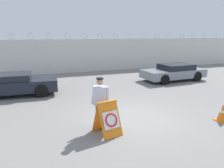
{
  "coord_description": "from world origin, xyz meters",
  "views": [
    {
      "loc": [
        -3.5,
        -7.29,
        3.27
      ],
      "look_at": [
        -0.46,
        1.07,
        1.19
      ],
      "focal_mm": 35.0,
      "sensor_mm": 36.0,
      "label": 1
    }
  ],
  "objects": [
    {
      "name": "parked_car_front_coupe",
      "position": [
        -4.56,
        5.17,
        0.62
      ],
      "size": [
        4.43,
        2.12,
        1.18
      ],
      "rotation": [
        0.0,
        0.0,
        -0.05
      ],
      "color": "black",
      "rests_on": "ground_plane"
    },
    {
      "name": "parked_car_far_side",
      "position": [
        5.77,
        5.48,
        0.6
      ],
      "size": [
        4.51,
        2.16,
        1.15
      ],
      "rotation": [
        0.0,
        0.0,
        3.19
      ],
      "color": "black",
      "rests_on": "ground_plane"
    },
    {
      "name": "ground_plane",
      "position": [
        0.0,
        0.0,
        0.0
      ],
      "size": [
        90.0,
        90.0,
        0.0
      ],
      "primitive_type": "plane",
      "color": "gray"
    },
    {
      "name": "traffic_cone_near",
      "position": [
        3.09,
        -1.4,
        0.34
      ],
      "size": [
        0.42,
        0.42,
        0.68
      ],
      "color": "orange",
      "rests_on": "ground_plane"
    },
    {
      "name": "perimeter_wall",
      "position": [
        0.0,
        11.15,
        1.41
      ],
      "size": [
        36.0,
        0.3,
        3.26
      ],
      "color": "silver",
      "rests_on": "ground_plane"
    },
    {
      "name": "barricade_sign",
      "position": [
        -1.34,
        -0.95,
        0.55
      ],
      "size": [
        0.87,
        1.0,
        1.12
      ],
      "rotation": [
        0.0,
        0.0,
        0.21
      ],
      "color": "orange",
      "rests_on": "ground_plane"
    },
    {
      "name": "security_guard",
      "position": [
        -1.44,
        -0.44,
        1.02
      ],
      "size": [
        0.57,
        0.63,
        1.82
      ],
      "rotation": [
        0.0,
        0.0,
        2.53
      ],
      "color": "#232838",
      "rests_on": "ground_plane"
    }
  ]
}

